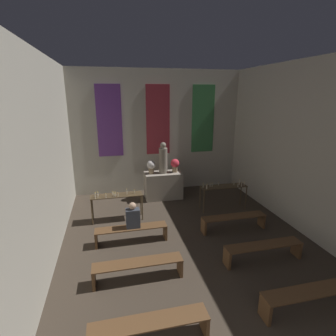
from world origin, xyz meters
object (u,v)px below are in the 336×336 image
object	(u,v)px
pew_third_left	(138,267)
person_seated	(133,217)
flower_vase_left	(151,166)
pew_back_right	(234,220)
pew_second_left	(150,327)
statue	(163,159)
flower_vase_right	(175,164)
candle_rack_right	(223,189)
pew_back_left	(131,231)
pew_third_right	(263,249)
altar	(163,185)
candle_rack_left	(117,198)
pew_second_right	(311,296)

from	to	relation	value
pew_third_left	person_seated	world-z (taller)	person_seated
flower_vase_left	person_seated	xyz separation A→B (m)	(-0.98, -2.89, -0.55)
pew_back_right	pew_second_left	bearing A→B (deg)	-134.09
statue	person_seated	world-z (taller)	statue
flower_vase_right	flower_vase_left	bearing A→B (deg)	180.00
candle_rack_right	pew_back_left	bearing A→B (deg)	-156.57
pew_third_right	person_seated	world-z (taller)	person_seated
candle_rack_right	person_seated	size ratio (longest dim) A/B	2.25
altar	candle_rack_left	world-z (taller)	candle_rack_left
statue	candle_rack_left	size ratio (longest dim) A/B	0.73
pew_back_right	flower_vase_right	bearing A→B (deg)	109.68
pew_back_left	pew_back_right	xyz separation A→B (m)	(2.96, 0.00, 0.00)
pew_back_left	pew_back_right	distance (m)	2.96
candle_rack_left	pew_third_left	world-z (taller)	candle_rack_left
pew_third_right	pew_back_right	bearing A→B (deg)	90.00
altar	pew_back_right	bearing A→B (deg)	-62.81
candle_rack_left	pew_back_left	bearing A→B (deg)	-77.56
person_seated	pew_third_left	bearing A→B (deg)	-92.01
altar	person_seated	bearing A→B (deg)	-116.34
flower_vase_right	candle_rack_right	bearing A→B (deg)	-47.82
flower_vase_left	pew_third_left	world-z (taller)	flower_vase_left
pew_second_left	altar	bearing A→B (deg)	76.00
altar	candle_rack_right	size ratio (longest dim) A/B	0.87
pew_third_left	pew_back_left	world-z (taller)	same
statue	pew_second_left	world-z (taller)	statue
candle_rack_left	person_seated	xyz separation A→B (m)	(0.37, -1.41, 0.01)
pew_third_left	statue	bearing A→B (deg)	71.44
altar	statue	world-z (taller)	statue
pew_second_left	pew_back_right	distance (m)	4.26
candle_rack_right	pew_third_right	bearing A→B (deg)	-95.83
pew_third_left	candle_rack_left	bearing A→B (deg)	96.05
flower_vase_right	person_seated	distance (m)	3.49
pew_second_left	pew_third_right	size ratio (longest dim) A/B	1.00
altar	pew_third_left	xyz separation A→B (m)	(-1.48, -4.42, -0.18)
candle_rack_left	pew_back_right	size ratio (longest dim) A/B	0.84
pew_third_right	pew_second_right	bearing A→B (deg)	-90.00
flower_vase_left	candle_rack_right	bearing A→B (deg)	-33.36
candle_rack_right	pew_back_left	distance (m)	3.58
statue	pew_second_right	distance (m)	6.25
altar	pew_third_right	size ratio (longest dim) A/B	0.73
flower_vase_left	candle_rack_left	size ratio (longest dim) A/B	0.32
candle_rack_right	pew_second_left	distance (m)	5.56
pew_third_right	pew_back_right	size ratio (longest dim) A/B	1.00
candle_rack_right	flower_vase_left	bearing A→B (deg)	146.64
pew_second_right	person_seated	world-z (taller)	person_seated
candle_rack_right	statue	bearing A→B (deg)	140.49
statue	candle_rack_right	size ratio (longest dim) A/B	0.73
altar	pew_back_left	bearing A→B (deg)	-117.19
pew_third_left	pew_third_right	xyz separation A→B (m)	(2.96, 0.00, 0.00)
flower_vase_right	pew_second_right	bearing A→B (deg)	-80.16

